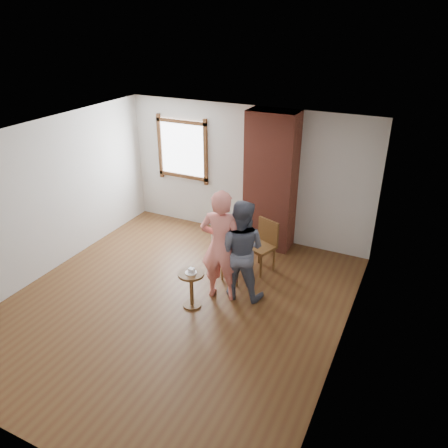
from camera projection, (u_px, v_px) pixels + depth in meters
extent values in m
plane|color=brown|center=(175.00, 305.00, 6.80)|extent=(5.50, 5.50, 0.00)
cube|color=silver|center=(246.00, 173.00, 8.46)|extent=(5.00, 0.04, 2.60)
cube|color=silver|center=(42.00, 201.00, 7.22)|extent=(0.04, 5.50, 2.60)
cube|color=silver|center=(347.00, 271.00, 5.26)|extent=(0.04, 5.50, 2.60)
cube|color=white|center=(165.00, 141.00, 5.67)|extent=(5.00, 5.50, 0.04)
cube|color=#5A351A|center=(182.00, 149.00, 8.85)|extent=(1.14, 0.06, 1.34)
cube|color=white|center=(183.00, 149.00, 8.86)|extent=(1.00, 0.02, 1.20)
cube|color=#9B4737|center=(271.00, 182.00, 8.02)|extent=(0.90, 0.50, 2.60)
cylinder|color=tan|center=(221.00, 244.00, 8.06)|extent=(0.43, 0.43, 0.50)
cylinder|color=black|center=(220.00, 232.00, 8.87)|extent=(0.19, 0.19, 0.15)
cube|color=brown|center=(235.00, 258.00, 7.28)|extent=(0.46, 0.46, 0.05)
cylinder|color=brown|center=(222.00, 269.00, 7.35)|extent=(0.04, 0.04, 0.41)
cylinder|color=brown|center=(237.00, 276.00, 7.17)|extent=(0.04, 0.04, 0.41)
cylinder|color=brown|center=(234.00, 262.00, 7.57)|extent=(0.04, 0.04, 0.41)
cylinder|color=brown|center=(248.00, 268.00, 7.39)|extent=(0.04, 0.04, 0.41)
cube|color=brown|center=(242.00, 243.00, 7.31)|extent=(0.39, 0.12, 0.41)
cube|color=brown|center=(260.00, 247.00, 7.52)|extent=(0.55, 0.55, 0.05)
cylinder|color=brown|center=(246.00, 258.00, 7.63)|extent=(0.04, 0.04, 0.46)
cylinder|color=brown|center=(261.00, 266.00, 7.40)|extent=(0.04, 0.04, 0.46)
cylinder|color=brown|center=(259.00, 252.00, 7.85)|extent=(0.04, 0.04, 0.46)
cylinder|color=brown|center=(274.00, 259.00, 7.62)|extent=(0.04, 0.04, 0.46)
cube|color=brown|center=(268.00, 232.00, 7.55)|extent=(0.42, 0.18, 0.46)
cylinder|color=brown|center=(191.00, 274.00, 6.53)|extent=(0.40, 0.40, 0.04)
cylinder|color=brown|center=(192.00, 290.00, 6.66)|extent=(0.06, 0.06, 0.54)
cylinder|color=brown|center=(192.00, 305.00, 6.78)|extent=(0.28, 0.28, 0.03)
cylinder|color=white|center=(191.00, 273.00, 6.52)|extent=(0.18, 0.18, 0.01)
cube|color=white|center=(191.00, 271.00, 6.50)|extent=(0.08, 0.07, 0.06)
imported|color=#131A36|center=(240.00, 250.00, 6.70)|extent=(0.87, 0.71, 1.64)
imported|color=#FF8A7F|center=(221.00, 246.00, 6.63)|extent=(0.73, 0.54, 1.82)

